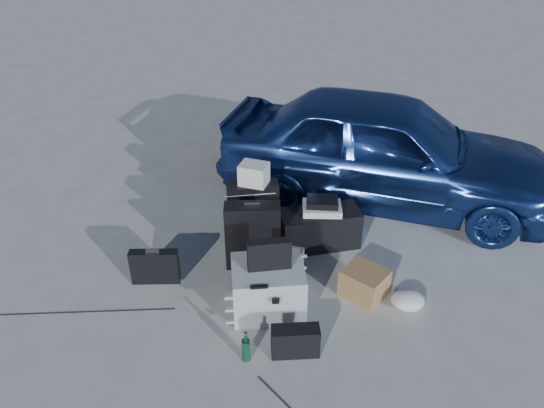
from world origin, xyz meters
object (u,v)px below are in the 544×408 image
(pelican_case, at_px, (268,288))
(green_bottle, at_px, (246,347))
(duffel_bag, at_px, (319,229))
(car, at_px, (385,149))
(suitcase_right, at_px, (253,210))
(suitcase_left, at_px, (253,236))
(cardboard_box, at_px, (364,283))
(briefcase, at_px, (155,267))

(pelican_case, distance_m, green_bottle, 0.61)
(pelican_case, relative_size, duffel_bag, 0.76)
(car, height_order, suitcase_right, car)
(green_bottle, bearing_deg, suitcase_left, 104.14)
(car, xyz_separation_m, suitcase_right, (-1.20, -1.12, -0.31))
(suitcase_left, relative_size, cardboard_box, 1.87)
(car, height_order, green_bottle, car)
(pelican_case, bearing_deg, suitcase_left, 97.77)
(car, bearing_deg, briefcase, 140.72)
(briefcase, xyz_separation_m, duffel_bag, (1.34, 0.96, 0.03))
(pelican_case, bearing_deg, cardboard_box, 5.03)
(briefcase, distance_m, duffel_bag, 1.65)
(suitcase_left, bearing_deg, pelican_case, -77.93)
(car, distance_m, suitcase_left, 1.93)
(pelican_case, bearing_deg, green_bottle, -111.48)
(suitcase_right, bearing_deg, pelican_case, -89.61)
(suitcase_right, bearing_deg, duffel_bag, -22.31)
(briefcase, xyz_separation_m, cardboard_box, (1.87, 0.31, -0.04))
(pelican_case, bearing_deg, car, 49.65)
(pelican_case, xyz_separation_m, green_bottle, (-0.01, -0.60, -0.08))
(car, relative_size, cardboard_box, 10.20)
(duffel_bag, bearing_deg, cardboard_box, -78.02)
(suitcase_left, distance_m, suitcase_right, 0.49)
(suitcase_right, height_order, cardboard_box, suitcase_right)
(suitcase_right, bearing_deg, suitcase_left, -96.17)
(duffel_bag, xyz_separation_m, cardboard_box, (0.53, -0.64, -0.06))
(green_bottle, bearing_deg, duffel_bag, 80.93)
(suitcase_left, xyz_separation_m, cardboard_box, (1.08, -0.17, -0.20))
(car, bearing_deg, pelican_case, 162.89)
(suitcase_left, height_order, duffel_bag, suitcase_left)
(pelican_case, distance_m, suitcase_right, 1.11)
(cardboard_box, bearing_deg, green_bottle, -128.76)
(green_bottle, bearing_deg, suitcase_right, 104.93)
(suitcase_left, relative_size, duffel_bag, 0.85)
(car, height_order, duffel_bag, car)
(suitcase_left, xyz_separation_m, duffel_bag, (0.55, 0.47, -0.14))
(briefcase, xyz_separation_m, suitcase_right, (0.65, 0.95, 0.14))
(suitcase_right, height_order, green_bottle, suitcase_right)
(briefcase, xyz_separation_m, green_bottle, (1.08, -0.67, -0.04))
(suitcase_right, bearing_deg, green_bottle, -98.10)
(briefcase, bearing_deg, pelican_case, -19.60)
(duffel_bag, bearing_deg, pelican_case, -131.32)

